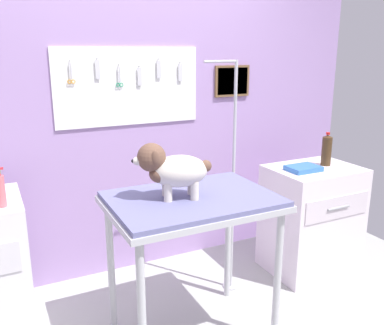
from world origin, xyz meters
name	(u,v)px	position (x,y,z in m)	size (l,w,h in m)	color
rear_wall_panel	(135,127)	(0.00, 1.28, 1.16)	(4.00, 0.09, 2.30)	#A280BA
grooming_table	(192,212)	(-0.01, 0.24, 0.82)	(0.96, 0.68, 0.92)	#B7B7BC
grooming_arm	(232,189)	(0.48, 0.61, 0.78)	(0.30, 0.11, 1.67)	#B7B7BC
dog	(171,169)	(-0.13, 0.27, 1.09)	(0.44, 0.29, 0.32)	silver
cabinet_right	(311,219)	(1.21, 0.58, 0.43)	(0.68, 0.54, 0.85)	silver
shampoo_bottle	(0,191)	(-1.00, 0.61, 0.99)	(0.05, 0.05, 0.22)	#D2656E
soda_bottle	(327,150)	(1.33, 0.60, 0.98)	(0.08, 0.08, 0.26)	#412D18
supply_tray	(303,168)	(1.07, 0.55, 0.87)	(0.24, 0.18, 0.04)	#346DBA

